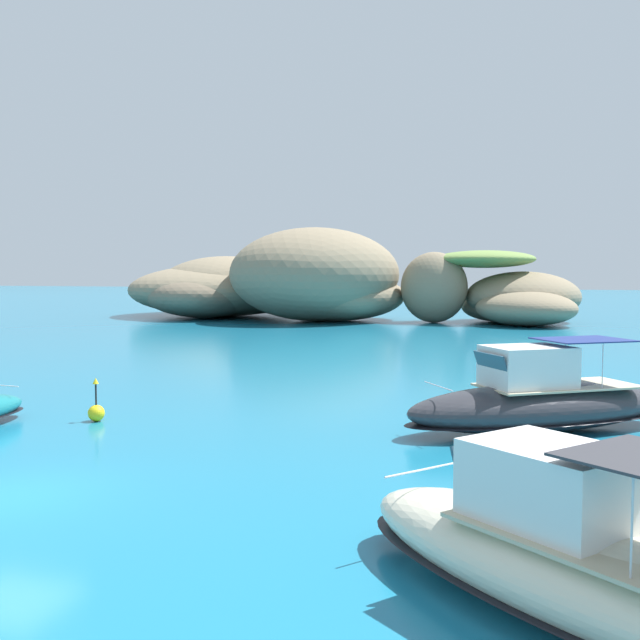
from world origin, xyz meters
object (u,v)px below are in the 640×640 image
object	(u,v)px
islet_small	(502,295)
motorboat_charcoal	(538,403)
motorboat_cream	(571,562)
channel_buoy	(96,411)
islet_large	(266,286)

from	to	relation	value
islet_small	motorboat_charcoal	distance (m)	50.22
islet_small	motorboat_cream	bearing A→B (deg)	-86.21
motorboat_cream	channel_buoy	distance (m)	17.98
motorboat_cream	channel_buoy	world-z (taller)	motorboat_cream
channel_buoy	motorboat_cream	bearing A→B (deg)	-34.61
motorboat_cream	islet_small	bearing A→B (deg)	93.79
islet_large	channel_buoy	xyz separation A→B (m)	(14.20, -52.93, -3.16)
islet_large	motorboat_cream	size ratio (longest dim) A/B	4.57
motorboat_charcoal	channel_buoy	size ratio (longest dim) A/B	6.23
islet_large	motorboat_cream	bearing A→B (deg)	-65.34
motorboat_cream	channel_buoy	size ratio (longest dim) A/B	5.52
islet_small	motorboat_charcoal	size ratio (longest dim) A/B	2.05
islet_large	islet_small	world-z (taller)	islet_large
islet_large	islet_small	bearing A→B (deg)	-0.42
islet_small	channel_buoy	bearing A→B (deg)	-101.38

